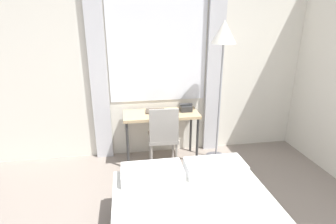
# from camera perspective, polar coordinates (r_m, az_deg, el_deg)

# --- Properties ---
(wall_back_with_window) EXTENTS (5.30, 0.13, 2.70)m
(wall_back_with_window) POSITION_cam_1_polar(r_m,az_deg,el_deg) (3.87, -1.38, 9.91)
(wall_back_with_window) COLOR silver
(wall_back_with_window) RESTS_ON ground_plane
(desk) EXTENTS (1.06, 0.47, 0.74)m
(desk) POSITION_cam_1_polar(r_m,az_deg,el_deg) (3.74, -1.51, -1.33)
(desk) COLOR tan
(desk) RESTS_ON ground_plane
(desk_chair) EXTENTS (0.42, 0.42, 0.92)m
(desk_chair) POSITION_cam_1_polar(r_m,az_deg,el_deg) (3.56, -1.06, -4.91)
(desk_chair) COLOR gray
(desk_chair) RESTS_ON ground_plane
(standing_lamp) EXTENTS (0.33, 0.33, 1.99)m
(standing_lamp) POSITION_cam_1_polar(r_m,az_deg,el_deg) (3.63, 11.92, 13.95)
(standing_lamp) COLOR #4C4C51
(standing_lamp) RESTS_ON ground_plane
(telephone) EXTENTS (0.18, 0.18, 0.10)m
(telephone) POSITION_cam_1_polar(r_m,az_deg,el_deg) (3.80, 3.88, 0.96)
(telephone) COLOR #2D2D2D
(telephone) RESTS_ON desk
(book) EXTENTS (0.29, 0.22, 0.02)m
(book) POSITION_cam_1_polar(r_m,az_deg,el_deg) (3.75, -2.79, 0.20)
(book) COLOR #4C4238
(book) RESTS_ON desk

